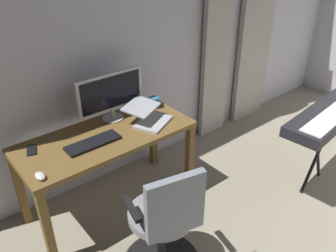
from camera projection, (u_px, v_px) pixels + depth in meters
name	position (u px, v px, depth m)	size (l,w,h in m)	color
back_room_partition	(183.00, 17.00, 3.43)	(5.06, 0.10, 2.77)	silver
curtain_left_panel	(258.00, 13.00, 3.97)	(0.54, 0.06, 2.59)	#BAB3A8
curtain_right_panel	(218.00, 22.00, 3.61)	(0.37, 0.06, 2.59)	#BAB3A8
desk	(107.00, 145.00, 2.84)	(1.41, 0.62, 0.72)	brown
office_chair	(165.00, 228.00, 2.30)	(0.56, 0.56, 0.96)	black
computer_monitor	(111.00, 94.00, 2.91)	(0.60, 0.18, 0.40)	silver
computer_keyboard	(93.00, 143.00, 2.66)	(0.42, 0.14, 0.02)	black
laptop	(149.00, 116.00, 2.94)	(0.42, 0.44, 0.15)	#B7BCC1
computer_mouse	(40.00, 176.00, 2.31)	(0.06, 0.10, 0.04)	white
cell_phone_by_monitor	(32.00, 150.00, 2.59)	(0.07, 0.14, 0.01)	black
mug_tea	(154.00, 103.00, 3.17)	(0.13, 0.09, 0.10)	teal
piano_keyboard	(327.00, 118.00, 3.02)	(1.07, 0.43, 0.80)	black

